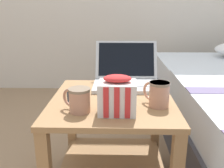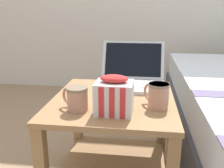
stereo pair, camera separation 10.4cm
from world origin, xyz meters
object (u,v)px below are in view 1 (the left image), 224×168
(mug_front_right, at_px, (79,99))
(mug_front_left, at_px, (158,93))
(snack_bag, at_px, (117,96))
(laptop, at_px, (127,77))
(cell_phone, at_px, (75,96))

(mug_front_right, bearing_deg, mug_front_left, 11.50)
(mug_front_right, bearing_deg, snack_bag, -3.13)
(mug_front_left, bearing_deg, snack_bag, -156.63)
(laptop, distance_m, snack_bag, 0.37)
(mug_front_left, xyz_separation_m, mug_front_right, (-0.31, -0.06, -0.00))
(mug_front_right, bearing_deg, laptop, 61.65)
(cell_phone, bearing_deg, mug_front_left, -14.94)
(mug_front_left, relative_size, snack_bag, 0.73)
(laptop, height_order, cell_phone, laptop)
(mug_front_right, relative_size, cell_phone, 0.73)
(mug_front_right, height_order, snack_bag, snack_bag)
(laptop, relative_size, cell_phone, 2.12)
(mug_front_right, distance_m, snack_bag, 0.15)
(laptop, relative_size, snack_bag, 2.23)
(laptop, bearing_deg, cell_phone, -139.55)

